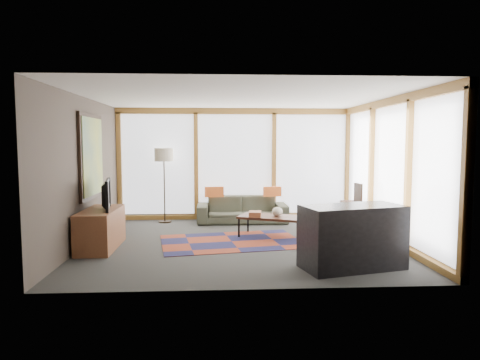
{
  "coord_description": "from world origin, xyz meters",
  "views": [
    {
      "loc": [
        -0.45,
        -7.6,
        1.8
      ],
      "look_at": [
        0.0,
        0.4,
        1.1
      ],
      "focal_mm": 32.0,
      "sensor_mm": 36.0,
      "label": 1
    }
  ],
  "objects": [
    {
      "name": "sofa",
      "position": [
        0.14,
        1.95,
        0.3
      ],
      "size": [
        2.02,
        0.79,
        0.59
      ],
      "primitive_type": "imported",
      "rotation": [
        0.0,
        0.0,
        0.0
      ],
      "color": "#353829",
      "rests_on": "ground"
    },
    {
      "name": "ground",
      "position": [
        0.0,
        0.0,
        0.0
      ],
      "size": [
        5.5,
        5.5,
        0.0
      ],
      "primitive_type": "plane",
      "color": "#292927",
      "rests_on": "ground"
    },
    {
      "name": "pillow_left",
      "position": [
        -0.49,
        1.9,
        0.7
      ],
      "size": [
        0.43,
        0.19,
        0.23
      ],
      "primitive_type": "cube",
      "rotation": [
        0.0,
        0.0,
        0.17
      ],
      "color": "#D05D24",
      "rests_on": "sofa"
    },
    {
      "name": "floor_lamp",
      "position": [
        -1.62,
        2.06,
        0.84
      ],
      "size": [
        0.42,
        0.42,
        1.68
      ],
      "primitive_type": null,
      "color": "#2E2316",
      "rests_on": "ground"
    },
    {
      "name": "book_stack",
      "position": [
        0.29,
        0.39,
        0.45
      ],
      "size": [
        0.27,
        0.31,
        0.09
      ],
      "primitive_type": "cube",
      "rotation": [
        0.0,
        0.0,
        -0.15
      ],
      "color": "brown",
      "rests_on": "coffee_table"
    },
    {
      "name": "bar_counter",
      "position": [
        1.5,
        -1.67,
        0.45
      ],
      "size": [
        1.56,
        1.0,
        0.91
      ],
      "primitive_type": "cube",
      "rotation": [
        0.0,
        0.0,
        0.25
      ],
      "color": "black",
      "rests_on": "ground"
    },
    {
      "name": "bowl_a",
      "position": [
        2.47,
        -0.28,
        0.61
      ],
      "size": [
        0.23,
        0.23,
        0.1
      ],
      "primitive_type": "ellipsoid",
      "rotation": [
        0.0,
        0.0,
        -0.22
      ],
      "color": "black",
      "rests_on": "bookshelf"
    },
    {
      "name": "vase",
      "position": [
        0.72,
        0.41,
        0.49
      ],
      "size": [
        0.23,
        0.23,
        0.18
      ],
      "primitive_type": "ellipsoid",
      "rotation": [
        0.0,
        0.0,
        0.16
      ],
      "color": "beige",
      "rests_on": "coffee_table"
    },
    {
      "name": "room_envelope",
      "position": [
        0.49,
        0.56,
        1.54
      ],
      "size": [
        5.52,
        5.02,
        2.62
      ],
      "color": "#473A35",
      "rests_on": "ground"
    },
    {
      "name": "rug",
      "position": [
        -0.17,
        0.05,
        0.01
      ],
      "size": [
        2.73,
        2.0,
        0.01
      ],
      "primitive_type": "cube",
      "rotation": [
        0.0,
        0.0,
        0.17
      ],
      "color": "maroon",
      "rests_on": "ground"
    },
    {
      "name": "tv_console",
      "position": [
        -2.42,
        -0.29,
        0.33
      ],
      "size": [
        0.55,
        1.33,
        0.66
      ],
      "primitive_type": "cube",
      "color": "brown",
      "rests_on": "ground"
    },
    {
      "name": "shelf_picture",
      "position": [
        2.48,
        1.01,
        0.77
      ],
      "size": [
        0.09,
        0.31,
        0.4
      ],
      "primitive_type": "cube",
      "rotation": [
        0.0,
        0.0,
        0.15
      ],
      "color": "black",
      "rests_on": "bookshelf"
    },
    {
      "name": "coffee_table",
      "position": [
        0.6,
        0.42,
        0.2
      ],
      "size": [
        1.35,
        1.04,
        0.4
      ],
      "primitive_type": null,
      "rotation": [
        0.0,
        0.0,
        -0.41
      ],
      "color": "#2E2014",
      "rests_on": "ground"
    },
    {
      "name": "pillow_right",
      "position": [
        0.82,
        1.94,
        0.7
      ],
      "size": [
        0.42,
        0.19,
        0.22
      ],
      "primitive_type": "cube",
      "rotation": [
        0.0,
        0.0,
        0.18
      ],
      "color": "#D05D24",
      "rests_on": "sofa"
    },
    {
      "name": "bookshelf",
      "position": [
        2.43,
        0.29,
        0.28
      ],
      "size": [
        0.41,
        2.25,
        0.56
      ],
      "primitive_type": null,
      "color": "#2E2014",
      "rests_on": "ground"
    },
    {
      "name": "bowl_b",
      "position": [
        2.46,
        0.11,
        0.6
      ],
      "size": [
        0.16,
        0.16,
        0.07
      ],
      "primitive_type": "ellipsoid",
      "rotation": [
        0.0,
        0.0,
        0.12
      ],
      "color": "black",
      "rests_on": "bookshelf"
    },
    {
      "name": "television",
      "position": [
        -2.38,
        -0.26,
        0.92
      ],
      "size": [
        0.29,
        0.9,
        0.51
      ],
      "primitive_type": "imported",
      "rotation": [
        0.0,
        0.0,
        1.76
      ],
      "color": "black",
      "rests_on": "tv_console"
    }
  ]
}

